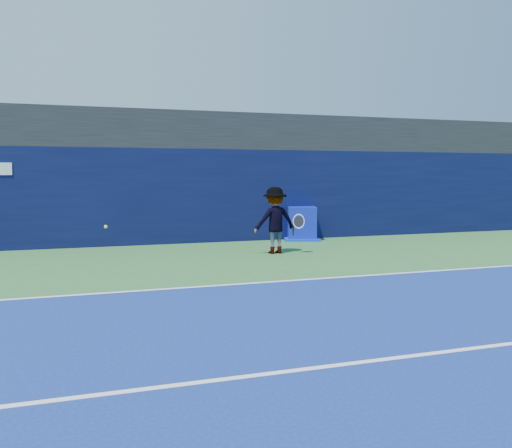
% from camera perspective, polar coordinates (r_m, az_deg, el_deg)
% --- Properties ---
extents(ground, '(80.00, 80.00, 0.00)m').
position_cam_1_polar(ground, '(8.78, 5.58, -9.51)').
color(ground, '#306B32').
rests_on(ground, ground).
extents(baseline, '(24.00, 0.10, 0.01)m').
position_cam_1_polar(baseline, '(11.50, -0.78, -5.97)').
color(baseline, white).
rests_on(baseline, ground).
extents(service_line, '(24.00, 0.10, 0.01)m').
position_cam_1_polar(service_line, '(7.09, 12.60, -13.09)').
color(service_line, white).
rests_on(service_line, ground).
extents(stadium_band, '(36.00, 3.00, 1.20)m').
position_cam_1_polar(stadium_band, '(19.59, -8.87, 9.05)').
color(stadium_band, black).
rests_on(stadium_band, back_wall_assembly).
extents(back_wall_assembly, '(36.00, 1.03, 3.00)m').
position_cam_1_polar(back_wall_assembly, '(18.57, -8.23, 2.80)').
color(back_wall_assembly, '#090E35').
rests_on(back_wall_assembly, ground).
extents(equipment_cart, '(1.47, 1.47, 1.11)m').
position_cam_1_polar(equipment_cart, '(19.16, 4.58, -0.07)').
color(equipment_cart, '#0C17A8').
rests_on(equipment_cart, ground).
extents(tennis_player, '(1.36, 0.75, 1.84)m').
position_cam_1_polar(tennis_player, '(15.81, 1.90, 0.37)').
color(tennis_player, silver).
rests_on(tennis_player, ground).
extents(tennis_ball, '(0.07, 0.07, 0.07)m').
position_cam_1_polar(tennis_ball, '(12.26, -14.80, -0.26)').
color(tennis_ball, '#D2EA1A').
rests_on(tennis_ball, ground).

